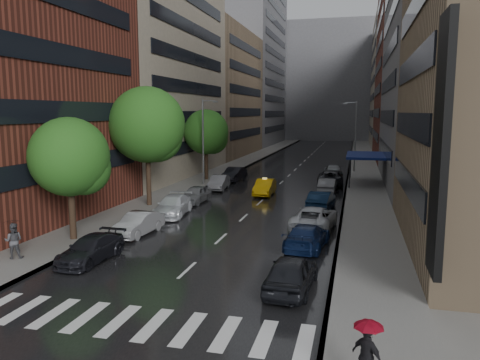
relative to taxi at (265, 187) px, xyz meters
The scene contains 19 objects.
ground 25.85m from the taxi, 89.29° to the right, with size 220.00×220.00×0.00m, color gray.
road 24.18m from the taxi, 89.24° to the left, with size 14.00×140.00×0.01m, color black.
sidewalk_left 25.68m from the taxi, 109.76° to the left, with size 4.00×140.00×0.15m, color gray.
sidewalk_right 25.91m from the taxi, 68.91° to the left, with size 4.00×140.00×0.15m, color gray.
crosswalk 27.85m from the taxi, 88.93° to the right, with size 13.15×2.80×0.01m.
buildings_left 39.16m from the taxi, 114.01° to the left, with size 8.00×108.00×38.00m.
buildings_right 37.30m from the taxi, 63.60° to the left, with size 8.05×109.10×36.00m.
building_far 93.42m from the taxi, 89.80° to the left, with size 40.00×14.00×32.00m, color slate.
tree_near 20.73m from the taxi, 114.12° to the right, with size 4.73×4.73×7.53m.
tree_mid 12.80m from the taxi, 137.14° to the right, with size 6.19×6.19×9.87m.
tree_far 12.26m from the taxi, 137.21° to the left, with size 5.08×5.08×8.10m.
taxi is the anchor object (origin of this frame).
parked_cars_left 8.96m from the taxi, 124.52° to the right, with size 2.64×34.50×1.56m.
parked_cars_right 7.00m from the taxi, 35.23° to the right, with size 3.04×42.21×1.61m.
ped_black_umbrella 24.41m from the taxi, 111.78° to the right, with size 1.13×1.03×2.09m.
ped_red_umbrella 31.50m from the taxi, 73.77° to the right, with size 1.07×1.02×2.01m.
street_lamp_left 9.45m from the taxi, 150.65° to the left, with size 1.74×0.22×9.00m.
street_lamp_right 21.19m from the taxi, 67.24° to the left, with size 1.74×0.22×9.00m.
awning 13.27m from the taxi, 44.56° to the left, with size 4.00×8.00×3.12m.
Camera 1 is at (7.98, -17.09, 7.83)m, focal length 35.00 mm.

